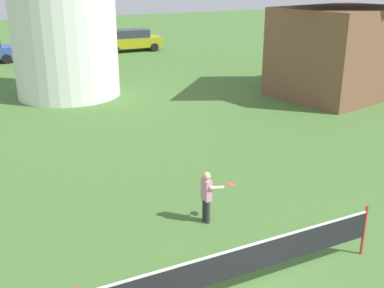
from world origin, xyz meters
TOP-DOWN VIEW (x-y plane):
  - tennis_net at (-0.08, 1.65)m, footprint 5.82×0.06m
  - player_far at (0.61, 4.24)m, footprint 0.73×0.47m
  - parked_car_cream at (2.66, 28.69)m, footprint 4.57×2.27m
  - parked_car_mustard at (7.64, 29.10)m, footprint 4.42×2.01m
  - chapel at (12.04, 12.25)m, footprint 7.07×5.74m

SIDE VIEW (x-z plane):
  - tennis_net at x=-0.08m, z-range 0.14..1.24m
  - player_far at x=0.61m, z-range 0.08..1.32m
  - parked_car_mustard at x=7.64m, z-range 0.03..1.59m
  - parked_car_cream at x=2.66m, z-range 0.03..1.59m
  - chapel at x=12.04m, z-range -0.52..7.08m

